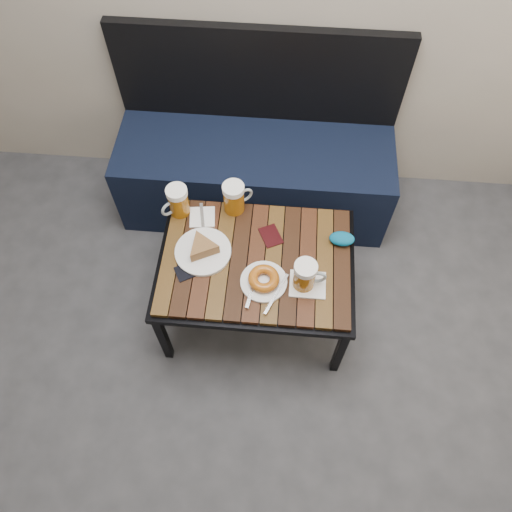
# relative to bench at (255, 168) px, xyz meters

# --- Properties ---
(room_shell) EXTENTS (4.00, 4.00, 4.00)m
(room_shell) POSITION_rel_bench_xyz_m (-0.17, -1.26, 1.48)
(room_shell) COLOR gray
(room_shell) RESTS_ON ground
(bench) EXTENTS (1.40, 0.50, 0.95)m
(bench) POSITION_rel_bench_xyz_m (0.00, 0.00, 0.00)
(bench) COLOR black
(bench) RESTS_ON ground
(cafe_table) EXTENTS (0.84, 0.62, 0.47)m
(cafe_table) POSITION_rel_bench_xyz_m (0.06, -0.68, 0.16)
(cafe_table) COLOR black
(cafe_table) RESTS_ON ground
(beer_mug_left) EXTENTS (0.13, 0.13, 0.15)m
(beer_mug_left) POSITION_rel_bench_xyz_m (-0.30, -0.46, 0.28)
(beer_mug_left) COLOR #93530B
(beer_mug_left) RESTS_ON cafe_table
(beer_mug_centre) EXTENTS (0.15, 0.13, 0.16)m
(beer_mug_centre) POSITION_rel_bench_xyz_m (-0.06, -0.42, 0.28)
(beer_mug_centre) COLOR #93530B
(beer_mug_centre) RESTS_ON cafe_table
(beer_mug_right) EXTENTS (0.14, 0.10, 0.15)m
(beer_mug_right) POSITION_rel_bench_xyz_m (0.27, -0.79, 0.27)
(beer_mug_right) COLOR #93530B
(beer_mug_right) RESTS_ON cafe_table
(plate_pie) EXTENTS (0.24, 0.24, 0.07)m
(plate_pie) POSITION_rel_bench_xyz_m (-0.17, -0.67, 0.23)
(plate_pie) COLOR white
(plate_pie) RESTS_ON cafe_table
(plate_bagel) EXTENTS (0.20, 0.25, 0.05)m
(plate_bagel) POSITION_rel_bench_xyz_m (0.10, -0.79, 0.22)
(plate_bagel) COLOR white
(plate_bagel) RESTS_ON cafe_table
(napkin_left) EXTENTS (0.12, 0.15, 0.01)m
(napkin_left) POSITION_rel_bench_xyz_m (-0.20, -0.49, 0.20)
(napkin_left) COLOR white
(napkin_left) RESTS_ON cafe_table
(napkin_right) EXTENTS (0.15, 0.13, 0.01)m
(napkin_right) POSITION_rel_bench_xyz_m (0.28, -0.79, 0.20)
(napkin_right) COLOR white
(napkin_right) RESTS_ON cafe_table
(passport_navy) EXTENTS (0.13, 0.12, 0.01)m
(passport_navy) POSITION_rel_bench_xyz_m (-0.21, -0.76, 0.20)
(passport_navy) COLOR black
(passport_navy) RESTS_ON cafe_table
(passport_burgundy) EXTENTS (0.12, 0.13, 0.01)m
(passport_burgundy) POSITION_rel_bench_xyz_m (0.12, -0.56, 0.20)
(passport_burgundy) COLOR black
(passport_burgundy) RESTS_ON cafe_table
(knit_pouch) EXTENTS (0.11, 0.07, 0.05)m
(knit_pouch) POSITION_rel_bench_xyz_m (0.42, -0.56, 0.22)
(knit_pouch) COLOR #054F8C
(knit_pouch) RESTS_ON cafe_table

